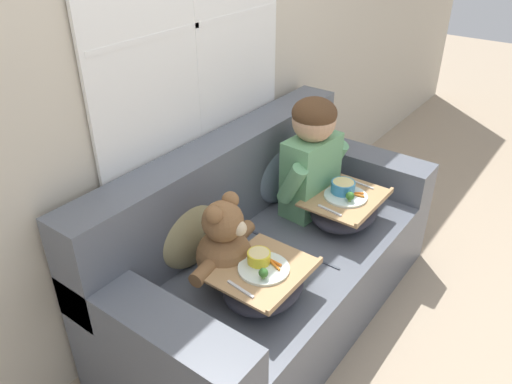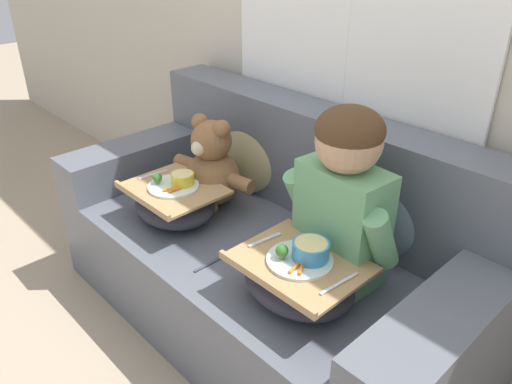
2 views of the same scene
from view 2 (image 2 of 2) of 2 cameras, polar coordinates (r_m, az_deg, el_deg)
The scene contains 9 objects.
ground_plane at distance 2.41m, azimuth 0.54°, elevation -14.28°, with size 14.00×14.00×0.00m, color tan.
wall_back_with_window at distance 2.20m, azimuth 11.28°, elevation 19.37°, with size 8.00×0.08×2.60m.
couch at distance 2.23m, azimuth 1.79°, elevation -7.07°, with size 1.92×0.93×0.94m.
throw_pillow_behind_child at distance 2.01m, azimuth 13.66°, elevation -1.66°, with size 0.41×0.20×0.43m.
throw_pillow_behind_teddy at distance 2.44m, azimuth -0.80°, elevation 4.67°, with size 0.40×0.19×0.42m.
child_figure at distance 1.76m, azimuth 10.06°, elevation 0.43°, with size 0.48×0.24×0.66m.
teddy_bear at distance 2.30m, azimuth -5.09°, elevation 2.72°, with size 0.46×0.33×0.43m.
lap_tray_child at distance 1.77m, azimuth 4.94°, elevation -9.75°, with size 0.44×0.35×0.23m.
lap_tray_teddy at distance 2.24m, azimuth -9.25°, elevation -1.14°, with size 0.41×0.34×0.22m.
Camera 2 is at (1.27, -1.23, 1.64)m, focal length 35.00 mm.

